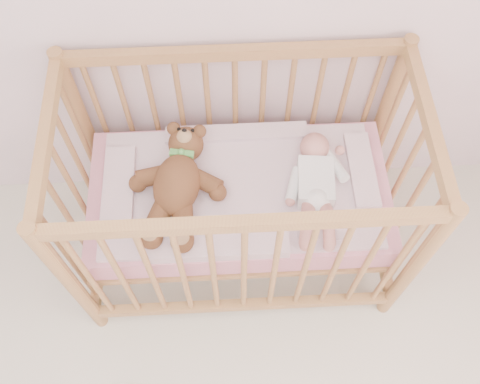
{
  "coord_description": "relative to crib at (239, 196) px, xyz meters",
  "views": [
    {
      "loc": [
        0.33,
        0.54,
        2.43
      ],
      "look_at": [
        0.38,
        1.55,
        0.62
      ],
      "focal_mm": 40.0,
      "sensor_mm": 36.0,
      "label": 1
    }
  ],
  "objects": [
    {
      "name": "crib",
      "position": [
        0.0,
        0.0,
        0.0
      ],
      "size": [
        1.36,
        0.76,
        1.0
      ],
      "primitive_type": null,
      "color": "tan",
      "rests_on": "floor"
    },
    {
      "name": "mattress",
      "position": [
        0.0,
        0.0,
        -0.01
      ],
      "size": [
        1.22,
        0.62,
        0.13
      ],
      "primitive_type": "cube",
      "color": "pink",
      "rests_on": "crib"
    },
    {
      "name": "blanket",
      "position": [
        0.0,
        0.0,
        0.06
      ],
      "size": [
        1.1,
        0.58,
        0.06
      ],
      "primitive_type": null,
      "color": "#D08FA2",
      "rests_on": "mattress"
    },
    {
      "name": "baby",
      "position": [
        0.3,
        -0.02,
        0.14
      ],
      "size": [
        0.3,
        0.55,
        0.13
      ],
      "primitive_type": null,
      "rotation": [
        0.0,
        0.0,
        -0.09
      ],
      "color": "white",
      "rests_on": "blanket"
    },
    {
      "name": "teddy_bear",
      "position": [
        -0.24,
        -0.02,
        0.15
      ],
      "size": [
        0.49,
        0.63,
        0.16
      ],
      "primitive_type": null,
      "rotation": [
        0.0,
        0.0,
        -0.18
      ],
      "color": "brown",
      "rests_on": "blanket"
    }
  ]
}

